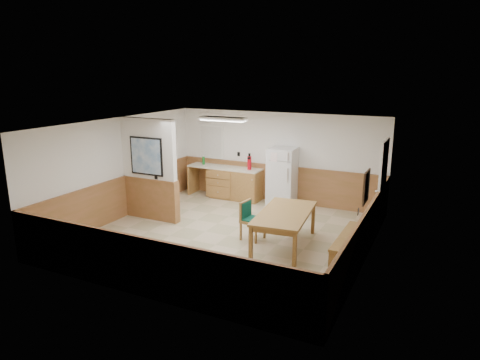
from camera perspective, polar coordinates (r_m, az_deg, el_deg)
The scene contains 20 objects.
ground at distance 9.66m, azimuth -1.61°, elevation -7.41°, with size 6.00×6.00×0.00m, color beige.
ceiling at distance 9.04m, azimuth -1.72°, elevation 7.49°, with size 6.00×6.00×0.02m, color white.
back_wall at distance 11.94m, azimuth 5.03°, elevation 3.01°, with size 6.00×0.02×2.50m, color white.
right_wall at distance 8.36m, azimuth 16.90°, elevation -2.44°, with size 0.02×6.00×2.50m, color white.
left_wall at distance 10.95m, azimuth -15.71°, elevation 1.51°, with size 0.02×6.00×2.50m, color white.
wainscot_back at distance 12.09m, azimuth 4.92°, elevation -0.49°, with size 6.00×0.04×1.00m, color #A56842.
wainscot_right at distance 8.60m, azimuth 16.41°, elevation -7.22°, with size 0.04×6.00×1.00m, color #A56842.
wainscot_left at distance 11.12m, azimuth -15.38°, elevation -2.27°, with size 0.04×6.00×1.00m, color #A56842.
partition_wall at distance 10.63m, azimuth -11.98°, elevation 1.26°, with size 1.50×0.20×2.50m.
kitchen_counter at distance 12.31m, azimuth -0.84°, elevation -0.36°, with size 2.20×0.61×1.00m.
exterior_door at distance 10.23m, azimuth 18.39°, elevation -0.71°, with size 0.07×1.02×2.15m.
kitchen_window at distance 12.76m, azimuth -3.85°, elevation 5.12°, with size 0.80×0.04×1.00m.
wall_painting at distance 8.00m, azimuth 16.46°, elevation -0.92°, with size 0.04×0.50×0.60m.
fluorescent_fixture at distance 10.56m, azimuth -2.29°, elevation 8.15°, with size 1.20×0.30×0.09m.
refrigerator at distance 11.60m, azimuth 5.65°, elevation 0.38°, with size 0.73×0.73×1.60m.
dining_table at distance 8.92m, azimuth 5.99°, elevation -4.81°, with size 1.18×2.06×0.75m.
dining_bench at distance 8.74m, azimuth 14.34°, elevation -7.81°, with size 0.40×1.72×0.45m.
dining_chair at distance 9.34m, azimuth 1.26°, elevation -4.94°, with size 0.65×0.49×0.85m.
fire_extinguisher at distance 11.95m, azimuth 1.25°, elevation 2.36°, with size 0.15×0.15×0.46m.
soap_bottle at distance 12.67m, azimuth -4.88°, elevation 2.60°, with size 0.08×0.08×0.24m, color #167B27.
Camera 1 is at (4.17, -7.95, 3.55)m, focal length 32.00 mm.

